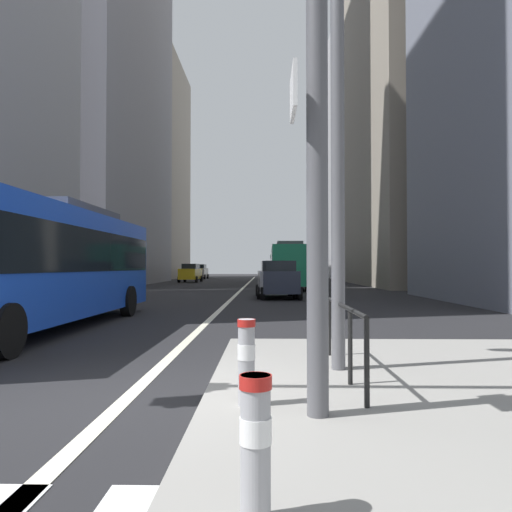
{
  "coord_description": "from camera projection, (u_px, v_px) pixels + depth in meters",
  "views": [
    {
      "loc": [
        1.73,
        -6.02,
        1.65
      ],
      "look_at": [
        0.98,
        31.42,
        2.47
      ],
      "focal_mm": 33.86,
      "sensor_mm": 36.0,
      "label": 1
    }
  ],
  "objects": [
    {
      "name": "ground_plane",
      "position": [
        234.0,
        297.0,
        26.01
      ],
      "size": [
        160.0,
        160.0,
        0.0
      ],
      "primitive_type": "plane",
      "color": "black"
    },
    {
      "name": "lane_centre_line",
      "position": [
        243.0,
        289.0,
        36.01
      ],
      "size": [
        0.2,
        80.0,
        0.01
      ],
      "primitive_type": "cube",
      "color": "beige",
      "rests_on": "ground"
    },
    {
      "name": "office_tower_left_far",
      "position": [
        140.0,
        171.0,
        67.91
      ],
      "size": [
        11.58,
        17.51,
        30.3
      ],
      "primitive_type": "cube",
      "color": "gray",
      "rests_on": "ground"
    },
    {
      "name": "office_tower_right_mid",
      "position": [
        427.0,
        0.0,
        45.63
      ],
      "size": [
        13.66,
        25.14,
        53.84
      ],
      "primitive_type": "cube",
      "color": "gray",
      "rests_on": "ground"
    },
    {
      "name": "office_tower_right_far",
      "position": [
        366.0,
        166.0,
        73.48
      ],
      "size": [
        12.67,
        19.75,
        33.94
      ],
      "primitive_type": "cube",
      "color": "#9E9EA3",
      "rests_on": "ground"
    },
    {
      "name": "city_bus_blue_oncoming",
      "position": [
        40.0,
        259.0,
        12.38
      ],
      "size": [
        2.77,
        11.64,
        3.4
      ],
      "color": "blue",
      "rests_on": "ground"
    },
    {
      "name": "city_bus_red_receding",
      "position": [
        288.0,
        264.0,
        36.36
      ],
      "size": [
        2.75,
        11.08,
        3.4
      ],
      "color": "#198456",
      "rests_on": "ground"
    },
    {
      "name": "city_bus_red_distant",
      "position": [
        282.0,
        265.0,
        56.03
      ],
      "size": [
        2.81,
        11.45,
        3.4
      ],
      "color": "#198456",
      "rests_on": "ground"
    },
    {
      "name": "car_oncoming_mid",
      "position": [
        199.0,
        272.0,
        63.79
      ],
      "size": [
        2.08,
        4.58,
        1.94
      ],
      "color": "#B2A899",
      "rests_on": "ground"
    },
    {
      "name": "car_receding_near",
      "position": [
        276.0,
        279.0,
        25.63
      ],
      "size": [
        2.19,
        4.26,
        1.94
      ],
      "color": "silver",
      "rests_on": "ground"
    },
    {
      "name": "car_receding_far",
      "position": [
        280.0,
        279.0,
        24.98
      ],
      "size": [
        2.11,
        4.18,
        1.94
      ],
      "color": "#232838",
      "rests_on": "ground"
    },
    {
      "name": "car_oncoming_far",
      "position": [
        191.0,
        273.0,
        50.96
      ],
      "size": [
        2.19,
        4.29,
        1.94
      ],
      "color": "gold",
      "rests_on": "ground"
    },
    {
      "name": "traffic_signal_gantry",
      "position": [
        146.0,
        30.0,
        4.94
      ],
      "size": [
        5.35,
        0.65,
        6.0
      ],
      "color": "#515156",
      "rests_on": "median_island"
    },
    {
      "name": "street_lamp_post",
      "position": [
        337.0,
        21.0,
        7.13
      ],
      "size": [
        5.5,
        0.32,
        8.0
      ],
      "color": "#56565B",
      "rests_on": "median_island"
    },
    {
      "name": "bollard_left",
      "position": [
        256.0,
        439.0,
        2.84
      ],
      "size": [
        0.2,
        0.2,
        0.85
      ],
      "color": "#99999E",
      "rests_on": "median_island"
    },
    {
      "name": "bollard_right",
      "position": [
        246.0,
        357.0,
        5.2
      ],
      "size": [
        0.2,
        0.2,
        0.93
      ],
      "color": "#99999E",
      "rests_on": "median_island"
    },
    {
      "name": "pedestrian_railing",
      "position": [
        344.0,
        325.0,
        6.63
      ],
      "size": [
        0.06,
        3.08,
        0.98
      ],
      "color": "black",
      "rests_on": "median_island"
    }
  ]
}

